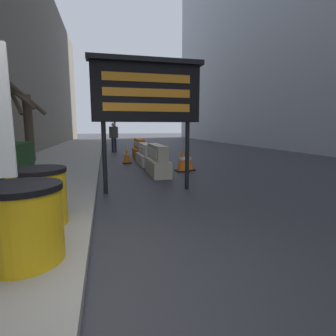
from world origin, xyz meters
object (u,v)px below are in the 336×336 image
object	(u,v)px
message_board	(147,93)
traffic_cone_mid	(127,155)
jersey_barrier_white	(146,155)
jersey_barrier_orange_far	(139,150)
pedestrian_worker	(114,135)
barrel_drum_foreground	(24,223)
barrel_drum_middle	(38,196)
traffic_cone_near	(182,160)
jersey_barrier_cream	(157,161)
traffic_light_near_curb	(114,99)
traffic_cone_far	(189,160)

from	to	relation	value
message_board	traffic_cone_mid	world-z (taller)	message_board
jersey_barrier_white	traffic_cone_mid	bearing A→B (deg)	146.19
jersey_barrier_orange_far	pedestrian_worker	distance (m)	3.68
traffic_cone_mid	jersey_barrier_orange_far	bearing A→B (deg)	65.04
barrel_drum_foreground	barrel_drum_middle	xyz separation A→B (m)	(-0.10, 1.07, 0.00)
message_board	pedestrian_worker	distance (m)	9.98
traffic_cone_near	traffic_cone_mid	bearing A→B (deg)	123.73
jersey_barrier_cream	traffic_cone_mid	size ratio (longest dim) A/B	2.74
barrel_drum_middle	jersey_barrier_cream	size ratio (longest dim) A/B	0.44
jersey_barrier_white	pedestrian_worker	bearing A→B (deg)	100.87
traffic_cone_mid	message_board	bearing A→B (deg)	-89.12
barrel_drum_foreground	message_board	size ratio (longest dim) A/B	0.27
pedestrian_worker	barrel_drum_middle	bearing A→B (deg)	-139.08
jersey_barrier_white	traffic_light_near_curb	bearing A→B (deg)	98.08
barrel_drum_middle	traffic_cone_mid	distance (m)	7.20
jersey_barrier_white	traffic_light_near_curb	world-z (taller)	traffic_light_near_curb
barrel_drum_middle	barrel_drum_foreground	bearing A→B (deg)	-84.51
traffic_cone_far	traffic_light_near_curb	world-z (taller)	traffic_light_near_curb
jersey_barrier_white	jersey_barrier_cream	bearing A→B (deg)	-90.00
jersey_barrier_white	traffic_cone_near	bearing A→B (deg)	-64.83
barrel_drum_foreground	jersey_barrier_orange_far	world-z (taller)	jersey_barrier_orange_far
message_board	traffic_light_near_curb	world-z (taller)	traffic_light_near_curb
jersey_barrier_white	barrel_drum_middle	bearing A→B (deg)	-110.97
jersey_barrier_white	pedestrian_worker	distance (m)	5.61
barrel_drum_foreground	barrel_drum_middle	world-z (taller)	same
traffic_cone_mid	traffic_cone_far	distance (m)	2.98
jersey_barrier_white	traffic_light_near_curb	distance (m)	7.20
message_board	traffic_cone_mid	distance (m)	5.26
barrel_drum_middle	traffic_cone_near	size ratio (longest dim) A/B	1.05
jersey_barrier_orange_far	traffic_cone_mid	distance (m)	1.68
barrel_drum_foreground	traffic_cone_mid	size ratio (longest dim) A/B	1.20
message_board	jersey_barrier_white	bearing A→B (deg)	81.85
jersey_barrier_orange_far	traffic_light_near_curb	xyz separation A→B (m)	(-0.93, 4.56, 2.79)
barrel_drum_foreground	traffic_light_near_curb	distance (m)	14.45
jersey_barrier_orange_far	pedestrian_worker	world-z (taller)	pedestrian_worker
traffic_cone_mid	pedestrian_worker	xyz separation A→B (m)	(-0.34, 4.99, 0.70)
jersey_barrier_white	traffic_cone_mid	world-z (taller)	jersey_barrier_white
traffic_light_near_curb	traffic_cone_mid	bearing A→B (deg)	-87.91
traffic_cone_far	traffic_light_near_curb	size ratio (longest dim) A/B	0.16
traffic_cone_near	pedestrian_worker	bearing A→B (deg)	104.89
pedestrian_worker	traffic_cone_near	bearing A→B (deg)	-117.32
jersey_barrier_cream	jersey_barrier_white	bearing A→B (deg)	90.00
pedestrian_worker	traffic_cone_mid	bearing A→B (deg)	-128.30
barrel_drum_middle	jersey_barrier_white	distance (m)	6.97
jersey_barrier_white	message_board	bearing A→B (deg)	-98.15
traffic_cone_far	jersey_barrier_orange_far	bearing A→B (deg)	107.80
pedestrian_worker	barrel_drum_foreground	bearing A→B (deg)	-138.07
traffic_cone_near	traffic_light_near_curb	bearing A→B (deg)	102.30
barrel_drum_foreground	pedestrian_worker	world-z (taller)	pedestrian_worker
traffic_cone_near	traffic_cone_far	xyz separation A→B (m)	(0.29, 0.18, -0.02)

